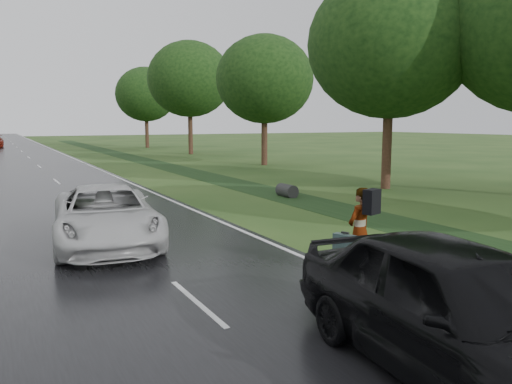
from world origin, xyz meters
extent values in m
cube|color=silver|center=(6.75, 45.00, 0.04)|extent=(0.12, 180.00, 0.01)
cube|color=black|center=(11.50, 20.00, 0.00)|extent=(2.20, 120.00, 0.01)
cylinder|color=#2D2D2D|center=(11.50, 10.00, 0.25)|extent=(0.56, 1.00, 0.56)
cylinder|color=#3B2418|center=(17.00, 10.00, 1.92)|extent=(0.44, 0.44, 3.84)
ellipsoid|color=black|center=(17.00, 10.00, 6.69)|extent=(7.60, 7.60, 6.84)
cylinder|color=#3B2418|center=(18.20, 24.00, 1.76)|extent=(0.44, 0.44, 3.52)
ellipsoid|color=black|center=(18.20, 24.00, 6.14)|extent=(7.00, 7.00, 6.30)
cylinder|color=#3B2418|center=(17.80, 38.00, 2.08)|extent=(0.44, 0.44, 4.16)
ellipsoid|color=black|center=(17.80, 38.00, 7.16)|extent=(8.00, 8.00, 7.20)
cylinder|color=#3B2418|center=(17.50, 52.00, 1.84)|extent=(0.44, 0.44, 3.68)
ellipsoid|color=black|center=(17.50, 52.00, 6.38)|extent=(7.20, 7.20, 6.48)
imported|color=#A5998C|center=(7.20, 0.15, 0.91)|extent=(0.76, 0.61, 1.81)
cube|color=black|center=(7.28, -0.10, 1.55)|extent=(0.41, 0.32, 0.51)
cube|color=#314745|center=(6.80, 0.12, 0.66)|extent=(0.32, 0.53, 0.41)
cube|color=black|center=(6.80, 0.12, 0.91)|extent=(0.10, 0.18, 0.04)
imported|color=silver|center=(3.00, 5.00, 0.78)|extent=(3.13, 5.63, 1.49)
imported|color=black|center=(5.35, -3.90, 0.91)|extent=(2.61, 5.33, 1.75)
camera|label=1|loc=(0.48, -7.81, 3.17)|focal=35.00mm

